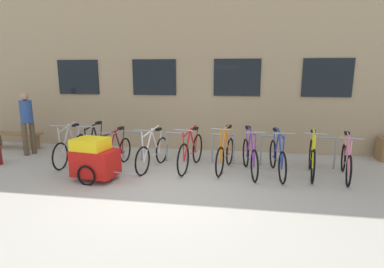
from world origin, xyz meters
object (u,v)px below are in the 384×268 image
bicycle_red (191,152)px  person_by_bench (27,119)px  bicycle_pink (346,161)px  wooden_bench (15,137)px  bicycle_purple (250,156)px  bicycle_blue (277,158)px  bicycle_white (153,153)px  bicycle_orange (225,154)px  bicycle_yellow (312,158)px  bicycle_maroon (116,153)px  bicycle_silver (71,149)px  bicycle_black (95,150)px  bike_trailer (94,159)px

bicycle_red → person_by_bench: (-4.69, 0.51, 0.61)m
bicycle_pink → wooden_bench: 9.15m
bicycle_pink → bicycle_purple: (-2.07, -0.01, 0.02)m
bicycle_blue → bicycle_white: bicycle_blue is taller
bicycle_blue → bicycle_orange: (-1.18, 0.16, -0.00)m
bicycle_purple → wooden_bench: (-7.00, 1.20, -0.04)m
bicycle_yellow → bicycle_blue: (-0.76, -0.08, -0.01)m
wooden_bench → person_by_bench: person_by_bench is taller
bicycle_maroon → bicycle_blue: bearing=0.8°
bicycle_yellow → wooden_bench: bicycle_yellow is taller
wooden_bench → person_by_bench: (0.92, -0.56, 0.65)m
bicycle_silver → person_by_bench: bearing=159.7°
bicycle_yellow → person_by_bench: 7.50m
bicycle_orange → wooden_bench: size_ratio=0.98×
bicycle_maroon → bicycle_black: size_ratio=0.97×
bicycle_pink → person_by_bench: 8.20m
wooden_bench → bicycle_purple: bearing=-9.7°
bicycle_maroon → bicycle_purple: 3.20m
bicycle_yellow → bicycle_red: (-2.76, 0.06, 0.00)m
bicycle_silver → bicycle_purple: size_ratio=0.96×
bicycle_blue → bicycle_maroon: (-3.81, -0.06, -0.03)m
bicycle_blue → wooden_bench: 7.71m
bike_trailer → bicycle_white: bearing=44.8°
bicycle_black → bike_trailer: 1.09m
bicycle_pink → bicycle_purple: bearing=-179.8°
bicycle_maroon → bicycle_red: 1.82m
bicycle_blue → bicycle_red: (-2.00, 0.14, 0.01)m
bicycle_yellow → bicycle_maroon: 4.58m
bicycle_silver → bicycle_red: 3.07m
bicycle_blue → bicycle_black: 4.38m
person_by_bench → bike_trailer: bearing=-30.5°
bicycle_silver → bicycle_red: size_ratio=0.91×
bicycle_silver → bicycle_white: bicycle_silver is taller
bicycle_pink → bike_trailer: (-5.36, -1.01, 0.10)m
bicycle_maroon → bike_trailer: (-0.09, -0.94, 0.11)m
bicycle_red → bike_trailer: (-1.90, -1.14, 0.07)m
bicycle_silver → person_by_bench: size_ratio=0.95×
bicycle_maroon → bike_trailer: size_ratio=1.09×
bicycle_silver → bicycle_maroon: size_ratio=1.03×
bicycle_silver → wooden_bench: 2.79m
bicycle_blue → bicycle_pink: bearing=0.6°
bicycle_blue → bicycle_white: size_ratio=1.04×
bicycle_white → person_by_bench: size_ratio=0.97×
bicycle_orange → bicycle_pink: size_ratio=0.97×
bicycle_blue → bike_trailer: bearing=-165.7°
bicycle_yellow → bicycle_black: bicycle_black is taller
bicycle_maroon → bicycle_red: bicycle_red is taller
bicycle_white → person_by_bench: (-3.79, 0.66, 0.64)m
bicycle_maroon → wooden_bench: bicycle_maroon is taller
bicycle_white → bicycle_blue: bearing=0.1°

